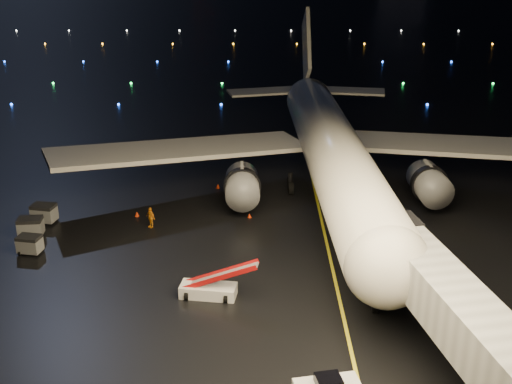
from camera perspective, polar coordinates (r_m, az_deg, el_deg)
lane_centre at (r=58.03m, az=6.07°, el=-3.50°), size 0.25×80.00×0.02m
airliner at (r=66.18m, az=6.57°, el=7.09°), size 59.05×56.30×16.18m
belt_loader at (r=47.22m, az=-4.29°, el=-7.68°), size 6.18×2.47×2.91m
crew_c at (r=58.95m, az=-9.36°, el=-2.24°), size 1.16×1.11×1.94m
safety_cone_0 at (r=60.47m, az=-0.58°, el=-2.08°), size 0.49×0.49×0.45m
safety_cone_1 at (r=67.69m, az=-3.41°, el=0.54°), size 0.54×0.54×0.47m
safety_cone_2 at (r=61.78m, az=-10.54°, el=-1.92°), size 0.53×0.53×0.48m
safety_cone_3 at (r=78.54m, az=-15.33°, el=2.80°), size 0.49×0.49×0.47m
taxiway_lights at (r=145.45m, az=-2.26°, el=11.93°), size 164.00×92.00×0.36m
baggage_cart_0 at (r=56.74m, az=-19.47°, el=-4.43°), size 2.07×1.62×1.59m
baggage_cart_1 at (r=62.34m, az=-18.31°, el=-1.83°), size 2.33×1.84×1.77m
baggage_cart_2 at (r=59.82m, az=-19.39°, el=-2.97°), size 2.20×1.64×1.76m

